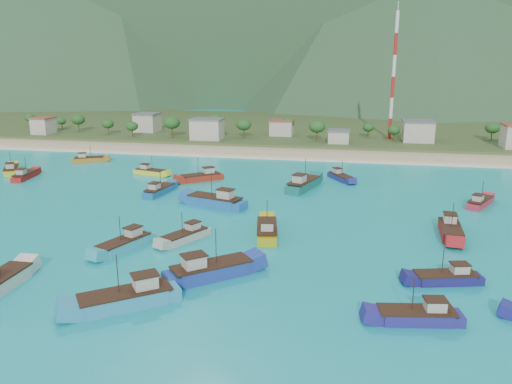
% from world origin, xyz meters
% --- Properties ---
extents(ground, '(600.00, 600.00, 0.00)m').
position_xyz_m(ground, '(0.00, 0.00, 0.00)').
color(ground, '#0D8D97').
rests_on(ground, ground).
extents(beach, '(400.00, 18.00, 1.20)m').
position_xyz_m(beach, '(0.00, 79.00, 0.00)').
color(beach, beige).
rests_on(beach, ground).
extents(land, '(400.00, 110.00, 2.40)m').
position_xyz_m(land, '(0.00, 140.00, 0.00)').
color(land, '#385123').
rests_on(land, ground).
extents(surf_line, '(400.00, 2.50, 0.08)m').
position_xyz_m(surf_line, '(0.00, 69.50, 0.00)').
color(surf_line, white).
rests_on(surf_line, ground).
extents(village, '(213.09, 24.36, 7.29)m').
position_xyz_m(village, '(16.38, 101.31, 4.81)').
color(village, beige).
rests_on(village, ground).
extents(vegetation, '(280.51, 25.94, 9.09)m').
position_xyz_m(vegetation, '(-1.23, 102.75, 5.22)').
color(vegetation, '#235623').
rests_on(vegetation, ground).
extents(radio_tower, '(1.20, 1.20, 44.50)m').
position_xyz_m(radio_tower, '(34.68, 108.00, 23.85)').
color(radio_tower, red).
rests_on(radio_tower, ground).
extents(boat_0, '(10.21, 4.47, 5.83)m').
position_xyz_m(boat_0, '(30.44, -25.22, 0.67)').
color(boat_0, navy).
rests_on(boat_0, ground).
extents(boat_1, '(6.78, 9.59, 5.53)m').
position_xyz_m(boat_1, '(-4.99, -4.40, 0.61)').
color(boat_1, '#B6B3A4').
rests_on(boat_1, ground).
extents(boat_3, '(13.46, 7.39, 7.63)m').
position_xyz_m(boat_3, '(-5.44, 16.05, 0.99)').
color(boat_3, '#2061AC').
rests_on(boat_3, ground).
extents(boat_4, '(12.21, 10.53, 7.40)m').
position_xyz_m(boat_4, '(-4.29, -28.23, 0.95)').
color(boat_4, teal).
rests_on(boat_4, ground).
extents(boat_9, '(5.23, 11.53, 6.57)m').
position_xyz_m(boat_9, '(8.08, 0.51, 0.80)').
color(boat_9, '#B4A513').
rests_on(boat_9, ground).
extents(boat_10, '(7.13, 9.28, 5.44)m').
position_xyz_m(boat_10, '(19.17, 45.23, 0.60)').
color(boat_10, navy).
rests_on(boat_10, ground).
extents(boat_11, '(4.45, 10.35, 5.92)m').
position_xyz_m(boat_11, '(-20.86, 23.23, 0.68)').
color(boat_11, '#1D5E93').
rests_on(boat_11, ground).
extents(boat_14, '(7.53, 13.52, 7.66)m').
position_xyz_m(boat_14, '(10.86, 34.27, 1.00)').
color(boat_14, '#16655C').
rests_on(boat_14, ground).
extents(boat_16, '(10.40, 9.34, 6.40)m').
position_xyz_m(boat_16, '(-15.29, 37.54, 0.77)').
color(boat_16, '#A22918').
rests_on(boat_16, ground).
extents(boat_17, '(12.13, 10.98, 7.48)m').
position_xyz_m(boat_17, '(3.32, -18.18, 0.97)').
color(boat_17, '#203B97').
rests_on(boat_17, ground).
extents(boat_18, '(4.28, 10.01, 5.72)m').
position_xyz_m(boat_18, '(-60.51, 31.00, 0.65)').
color(boat_18, '#AD1B19').
rests_on(boat_18, ground).
extents(boat_19, '(6.61, 10.92, 6.21)m').
position_xyz_m(boat_19, '(-13.28, -10.18, 0.74)').
color(boat_19, '#2EA4B7').
rests_on(boat_19, ground).
extents(boat_20, '(3.92, 11.22, 6.52)m').
position_xyz_m(boat_20, '(39.29, 6.78, 0.79)').
color(boat_20, '#B41B1F').
rests_on(boat_20, ground).
extents(boat_21, '(7.00, 9.55, 5.55)m').
position_xyz_m(boat_21, '(48.57, 27.21, 0.62)').
color(boat_21, '#B0293C').
rests_on(boat_21, ground).
extents(boat_22, '(9.56, 4.86, 5.42)m').
position_xyz_m(boat_22, '(-30.74, 41.52, 0.59)').
color(boat_22, yellow).
rests_on(boat_22, ground).
extents(boat_25, '(7.97, 10.42, 6.11)m').
position_xyz_m(boat_25, '(-68.38, 36.13, 0.72)').
color(boat_25, gold).
rests_on(boat_25, ground).
extents(boat_26, '(9.75, 5.00, 5.53)m').
position_xyz_m(boat_26, '(35.43, -13.47, 0.61)').
color(boat_26, navy).
rests_on(boat_26, ground).
extents(boat_28, '(9.60, 6.48, 5.50)m').
position_xyz_m(boat_28, '(-55.77, 54.25, 0.61)').
color(boat_28, '#B16E1B').
rests_on(boat_28, ground).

